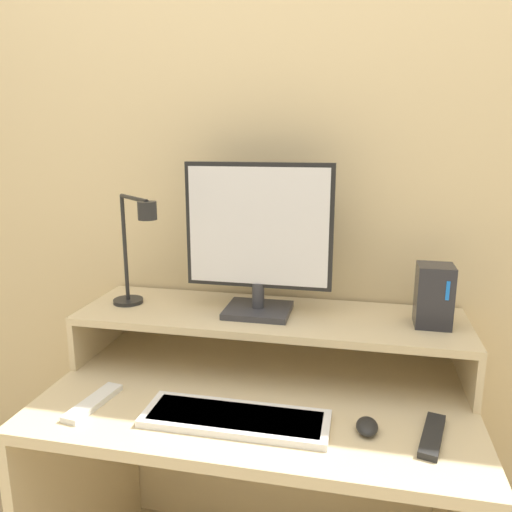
{
  "coord_description": "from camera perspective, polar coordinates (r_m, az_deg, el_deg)",
  "views": [
    {
      "loc": [
        0.25,
        -0.89,
        1.43
      ],
      "look_at": [
        -0.01,
        0.36,
        1.12
      ],
      "focal_mm": 35.0,
      "sensor_mm": 36.0,
      "label": 1
    }
  ],
  "objects": [
    {
      "name": "desk_lamp",
      "position": [
        1.5,
        -13.57,
        0.93
      ],
      "size": [
        0.21,
        0.19,
        0.34
      ],
      "color": "black",
      "rests_on": "monitor_shelf"
    },
    {
      "name": "remote_secondary",
      "position": [
        1.28,
        19.5,
        -18.79
      ],
      "size": [
        0.08,
        0.18,
        0.02
      ],
      "color": "black",
      "rests_on": "desk"
    },
    {
      "name": "mouse",
      "position": [
        1.26,
        12.58,
        -18.47
      ],
      "size": [
        0.05,
        0.08,
        0.03
      ],
      "color": "black",
      "rests_on": "desk"
    },
    {
      "name": "keyboard",
      "position": [
        1.27,
        -2.37,
        -18.03
      ],
      "size": [
        0.46,
        0.15,
        0.02
      ],
      "color": "white",
      "rests_on": "desk"
    },
    {
      "name": "wall_back",
      "position": [
        1.61,
        2.95,
        7.11
      ],
      "size": [
        6.0,
        0.05,
        2.5
      ],
      "color": "beige",
      "rests_on": "ground_plane"
    },
    {
      "name": "remote_control",
      "position": [
        1.4,
        -18.11,
        -15.64
      ],
      "size": [
        0.07,
        0.2,
        0.02
      ],
      "color": "white",
      "rests_on": "desk"
    },
    {
      "name": "desk",
      "position": [
        1.53,
        0.25,
        -22.52
      ],
      "size": [
        1.14,
        0.66,
        0.75
      ],
      "color": "beige",
      "rests_on": "ground_plane"
    },
    {
      "name": "monitor",
      "position": [
        1.43,
        0.26,
        2.19
      ],
      "size": [
        0.43,
        0.17,
        0.44
      ],
      "color": "#38383D",
      "rests_on": "monitor_shelf"
    },
    {
      "name": "monitor_shelf",
      "position": [
        1.5,
        1.55,
        -7.45
      ],
      "size": [
        1.14,
        0.33,
        0.17
      ],
      "color": "beige",
      "rests_on": "desk"
    },
    {
      "name": "router_dock",
      "position": [
        1.45,
        19.66,
        -4.28
      ],
      "size": [
        0.1,
        0.1,
        0.17
      ],
      "color": "#28282D",
      "rests_on": "monitor_shelf"
    }
  ]
}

